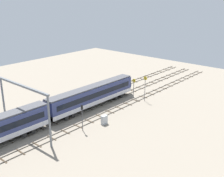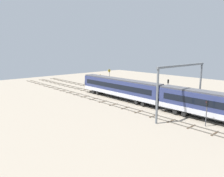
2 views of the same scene
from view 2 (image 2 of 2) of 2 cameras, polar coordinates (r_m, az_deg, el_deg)
The scene contains 11 objects.
ground_plane at distance 53.08m, azimuth 0.30°, elevation -2.39°, with size 101.91×101.91×0.00m, color gray.
track_near_foreground at distance 56.32m, azimuth 3.90°, elevation -1.60°, with size 85.91×2.40×0.16m.
track_with_train at distance 53.07m, azimuth 0.30°, elevation -2.33°, with size 85.91×2.40×0.16m.
track_middle at distance 50.07m, azimuth -3.75°, elevation -3.13°, with size 85.91×2.40×0.16m.
train at distance 43.57m, azimuth 12.57°, elevation -1.93°, with size 50.40×3.24×4.80m.
overhead_gantry at distance 40.08m, azimuth 18.29°, elevation 2.49°, with size 0.40×15.13×9.20m.
speed_sign_near_foreground at distance 61.22m, azimuth -3.19°, elevation 2.26°, with size 0.14×0.91×4.73m.
speed_sign_mid_trackside at distance 63.17m, azimuth -0.71°, elevation 3.19°, with size 0.14×0.88×6.01m.
signal_light_trackside_approach at distance 50.26m, azimuth 14.76°, elevation 0.35°, with size 0.31×0.32×5.08m.
signal_light_trackside_departure at distance 35.99m, azimuth 24.05°, elevation -5.16°, with size 0.31×0.32×4.09m.
relay_cabinet at distance 54.23m, azimuth 11.16°, elevation -1.37°, with size 1.20×0.76×1.75m.
Camera 2 is at (-38.27, 34.82, 11.87)m, focal length 34.07 mm.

